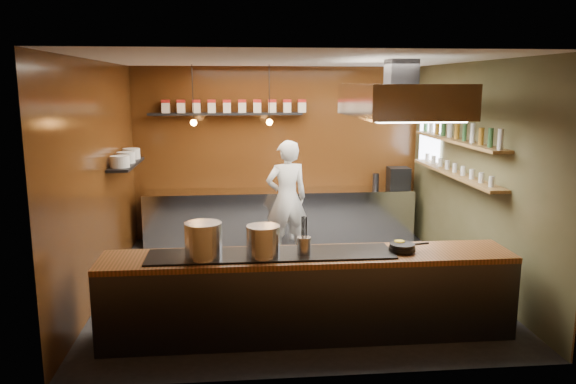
{
  "coord_description": "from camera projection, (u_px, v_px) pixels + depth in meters",
  "views": [
    {
      "loc": [
        -0.77,
        -7.29,
        2.7
      ],
      "look_at": [
        -0.03,
        0.4,
        1.21
      ],
      "focal_mm": 35.0,
      "sensor_mm": 36.0,
      "label": 1
    }
  ],
  "objects": [
    {
      "name": "stockpot_small",
      "position": [
        263.0,
        241.0,
        5.8
      ],
      "size": [
        0.46,
        0.46,
        0.33
      ],
      "primitive_type": "cylinder",
      "rotation": [
        0.0,
        0.0,
        -0.4
      ],
      "color": "silver",
      "rests_on": "pass_counter"
    },
    {
      "name": "plate_stacks",
      "position": [
        126.0,
        157.0,
        8.16
      ],
      "size": [
        0.26,
        1.16,
        0.16
      ],
      "color": "silver",
      "rests_on": "plate_shelf"
    },
    {
      "name": "back_wall",
      "position": [
        278.0,
        153.0,
        9.87
      ],
      "size": [
        5.0,
        0.0,
        5.0
      ],
      "primitive_type": "plane",
      "rotation": [
        1.57,
        0.0,
        0.0
      ],
      "color": "#37180A",
      "rests_on": "ground"
    },
    {
      "name": "bottle_shelf_upper",
      "position": [
        457.0,
        141.0,
        7.86
      ],
      "size": [
        0.26,
        2.8,
        0.04
      ],
      "primitive_type": "cube",
      "color": "olive",
      "rests_on": "right_wall"
    },
    {
      "name": "frying_pan",
      "position": [
        402.0,
        247.0,
        6.04
      ],
      "size": [
        0.46,
        0.29,
        0.07
      ],
      "color": "black",
      "rests_on": "pass_counter"
    },
    {
      "name": "floor",
      "position": [
        293.0,
        284.0,
        7.71
      ],
      "size": [
        5.0,
        5.0,
        0.0
      ],
      "primitive_type": "plane",
      "color": "black",
      "rests_on": "ground"
    },
    {
      "name": "bottles",
      "position": [
        457.0,
        131.0,
        7.84
      ],
      "size": [
        0.06,
        2.66,
        0.24
      ],
      "color": "silver",
      "rests_on": "bottle_shelf_upper"
    },
    {
      "name": "right_wall",
      "position": [
        475.0,
        173.0,
        7.66
      ],
      "size": [
        0.0,
        5.0,
        5.0
      ],
      "primitive_type": "plane",
      "rotation": [
        1.57,
        0.0,
        -1.57
      ],
      "color": "#434226",
      "rests_on": "ground"
    },
    {
      "name": "utensil_crock",
      "position": [
        304.0,
        246.0,
        5.88
      ],
      "size": [
        0.19,
        0.19,
        0.19
      ],
      "primitive_type": "cylinder",
      "rotation": [
        0.0,
        0.0,
        -0.33
      ],
      "color": "#B2B5BA",
      "rests_on": "pass_counter"
    },
    {
      "name": "butter_jar",
      "position": [
        399.0,
        245.0,
        6.11
      ],
      "size": [
        0.13,
        0.13,
        0.1
      ],
      "primitive_type": "cylinder",
      "rotation": [
        0.0,
        0.0,
        0.17
      ],
      "color": "yellow",
      "rests_on": "pass_counter"
    },
    {
      "name": "wine_glasses",
      "position": [
        455.0,
        168.0,
        7.94
      ],
      "size": [
        0.07,
        2.37,
        0.13
      ],
      "color": "silver",
      "rests_on": "bottle_shelf_lower"
    },
    {
      "name": "pass_counter",
      "position": [
        308.0,
        294.0,
        6.06
      ],
      "size": [
        4.4,
        0.72,
        0.94
      ],
      "color": "#38383D",
      "rests_on": "floor"
    },
    {
      "name": "pendant_right",
      "position": [
        269.0,
        119.0,
        8.95
      ],
      "size": [
        0.1,
        0.1,
        0.95
      ],
      "color": "black",
      "rests_on": "ceiling"
    },
    {
      "name": "stockpot_large",
      "position": [
        203.0,
        240.0,
        5.75
      ],
      "size": [
        0.46,
        0.46,
        0.37
      ],
      "primitive_type": "cylinder",
      "rotation": [
        0.0,
        0.0,
        0.22
      ],
      "color": "silver",
      "rests_on": "pass_counter"
    },
    {
      "name": "window_pane",
      "position": [
        430.0,
        133.0,
        9.25
      ],
      "size": [
        0.0,
        1.0,
        1.0
      ],
      "primitive_type": "plane",
      "rotation": [
        1.57,
        0.0,
        -1.57
      ],
      "color": "white",
      "rests_on": "right_wall"
    },
    {
      "name": "pendant_left",
      "position": [
        193.0,
        119.0,
        8.84
      ],
      "size": [
        0.1,
        0.1,
        0.95
      ],
      "color": "black",
      "rests_on": "ceiling"
    },
    {
      "name": "tin_shelf",
      "position": [
        226.0,
        114.0,
        9.52
      ],
      "size": [
        2.6,
        0.26,
        0.04
      ],
      "primitive_type": "cube",
      "color": "black",
      "rests_on": "back_wall"
    },
    {
      "name": "plate_shelf",
      "position": [
        126.0,
        164.0,
        8.18
      ],
      "size": [
        0.3,
        1.4,
        0.04
      ],
      "primitive_type": "cube",
      "color": "black",
      "rests_on": "left_wall"
    },
    {
      "name": "chef",
      "position": [
        287.0,
        198.0,
        8.87
      ],
      "size": [
        0.75,
        0.57,
        1.84
      ],
      "primitive_type": "imported",
      "rotation": [
        0.0,
        0.0,
        3.35
      ],
      "color": "white",
      "rests_on": "floor"
    },
    {
      "name": "prep_counter",
      "position": [
        280.0,
        216.0,
        9.75
      ],
      "size": [
        4.6,
        0.65,
        0.9
      ],
      "primitive_type": "cube",
      "color": "silver",
      "rests_on": "floor"
    },
    {
      "name": "bottle_shelf_lower",
      "position": [
        455.0,
        174.0,
        7.95
      ],
      "size": [
        0.26,
        2.8,
        0.04
      ],
      "primitive_type": "cube",
      "color": "olive",
      "rests_on": "right_wall"
    },
    {
      "name": "ceiling",
      "position": [
        293.0,
        60.0,
        7.14
      ],
      "size": [
        5.0,
        5.0,
        0.0
      ],
      "primitive_type": "plane",
      "rotation": [
        3.14,
        0.0,
        0.0
      ],
      "color": "silver",
      "rests_on": "back_wall"
    },
    {
      "name": "left_wall",
      "position": [
        99.0,
        179.0,
        7.19
      ],
      "size": [
        0.0,
        5.0,
        5.0
      ],
      "primitive_type": "plane",
      "rotation": [
        1.57,
        0.0,
        1.57
      ],
      "color": "#37180A",
      "rests_on": "ground"
    },
    {
      "name": "storage_tins",
      "position": [
        235.0,
        106.0,
        9.51
      ],
      "size": [
        2.43,
        0.13,
        0.22
      ],
      "color": "beige",
      "rests_on": "tin_shelf"
    },
    {
      "name": "extractor_hood",
      "position": [
        400.0,
        100.0,
        6.97
      ],
      "size": [
        1.2,
        2.0,
        0.72
      ],
      "color": "#38383D",
      "rests_on": "ceiling"
    },
    {
      "name": "espresso_machine",
      "position": [
        398.0,
        178.0,
        9.86
      ],
      "size": [
        0.37,
        0.36,
        0.36
      ],
      "primitive_type": "cube",
      "rotation": [
        0.0,
        0.0,
        -0.04
      ],
      "color": "black",
      "rests_on": "prep_counter"
    }
  ]
}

